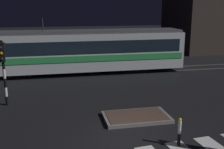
% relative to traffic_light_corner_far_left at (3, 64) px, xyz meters
% --- Properties ---
extents(ground_plane, '(120.00, 120.00, 0.00)m').
position_rel_traffic_light_corner_far_left_xyz_m(ground_plane, '(5.12, -4.87, -2.22)').
color(ground_plane, black).
extents(rail_near, '(80.00, 0.12, 0.03)m').
position_rel_traffic_light_corner_far_left_xyz_m(rail_near, '(5.12, 5.57, -2.21)').
color(rail_near, '#59595E').
rests_on(rail_near, ground).
extents(rail_far, '(80.00, 0.12, 0.03)m').
position_rel_traffic_light_corner_far_left_xyz_m(rail_far, '(5.12, 7.01, -2.21)').
color(rail_far, '#59595E').
rests_on(rail_far, ground).
extents(traffic_island, '(2.97, 1.75, 0.18)m').
position_rel_traffic_light_corner_far_left_xyz_m(traffic_island, '(6.06, -3.01, -2.13)').
color(traffic_island, slate).
rests_on(traffic_island, ground).
extents(traffic_light_corner_far_left, '(0.36, 0.42, 3.37)m').
position_rel_traffic_light_corner_far_left_xyz_m(traffic_light_corner_far_left, '(0.00, 0.00, 0.00)').
color(traffic_light_corner_far_left, black).
rests_on(traffic_light_corner_far_left, ground).
extents(tram, '(16.18, 2.58, 4.15)m').
position_rel_traffic_light_corner_far_left_xyz_m(tram, '(4.21, 6.29, -0.47)').
color(tram, silver).
rests_on(tram, ground).
extents(bollard_island_edge, '(0.12, 0.12, 1.11)m').
position_rel_traffic_light_corner_far_left_xyz_m(bollard_island_edge, '(6.85, -5.77, -1.66)').
color(bollard_island_edge, black).
rests_on(bollard_island_edge, ground).
extents(building_backdrop, '(10.88, 8.00, 10.35)m').
position_rel_traffic_light_corner_far_left_xyz_m(building_backdrop, '(21.38, 15.28, 2.95)').
color(building_backdrop, '#382D28').
rests_on(building_backdrop, ground).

